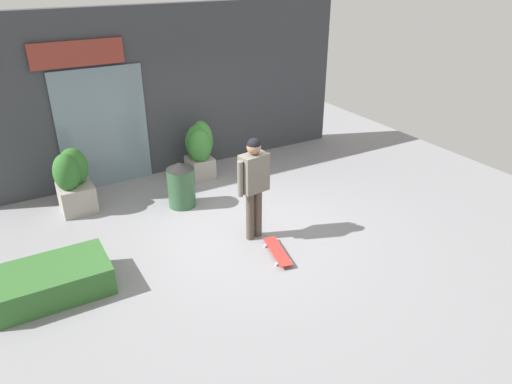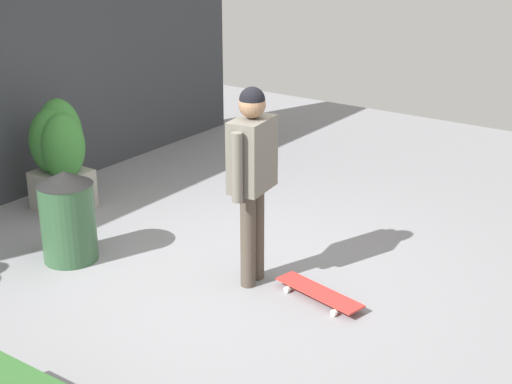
{
  "view_description": "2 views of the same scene",
  "coord_description": "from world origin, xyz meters",
  "px_view_note": "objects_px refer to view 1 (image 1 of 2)",
  "views": [
    {
      "loc": [
        -3.22,
        -6.13,
        4.14
      ],
      "look_at": [
        0.1,
        -0.35,
        0.82
      ],
      "focal_mm": 33.35,
      "sensor_mm": 36.0,
      "label": 1
    },
    {
      "loc": [
        -4.73,
        -3.75,
        3.07
      ],
      "look_at": [
        0.1,
        -0.35,
        0.82
      ],
      "focal_mm": 53.43,
      "sensor_mm": 36.0,
      "label": 2
    }
  ],
  "objects_px": {
    "planter_box_right": "(200,147)",
    "planter_box_left": "(73,181)",
    "skateboard": "(277,251)",
    "trash_bin": "(181,184)",
    "skateboarder": "(254,179)"
  },
  "relations": [
    {
      "from": "skateboard",
      "to": "planter_box_left",
      "type": "distance_m",
      "value": 3.89
    },
    {
      "from": "skateboard",
      "to": "planter_box_left",
      "type": "relative_size",
      "value": 0.73
    },
    {
      "from": "skateboard",
      "to": "trash_bin",
      "type": "bearing_deg",
      "value": -151.4
    },
    {
      "from": "planter_box_right",
      "to": "trash_bin",
      "type": "bearing_deg",
      "value": -129.09
    },
    {
      "from": "planter_box_right",
      "to": "trash_bin",
      "type": "xyz_separation_m",
      "value": [
        -0.84,
        -1.03,
        -0.23
      ]
    },
    {
      "from": "planter_box_left",
      "to": "trash_bin",
      "type": "height_order",
      "value": "planter_box_left"
    },
    {
      "from": "skateboard",
      "to": "planter_box_right",
      "type": "distance_m",
      "value": 3.35
    },
    {
      "from": "trash_bin",
      "to": "planter_box_right",
      "type": "bearing_deg",
      "value": 50.91
    },
    {
      "from": "skateboard",
      "to": "planter_box_right",
      "type": "bearing_deg",
      "value": -170.79
    },
    {
      "from": "skateboard",
      "to": "planter_box_right",
      "type": "xyz_separation_m",
      "value": [
        0.19,
        3.29,
        0.59
      ]
    },
    {
      "from": "skateboarder",
      "to": "trash_bin",
      "type": "distance_m",
      "value": 1.84
    },
    {
      "from": "skateboard",
      "to": "planter_box_right",
      "type": "height_order",
      "value": "planter_box_right"
    },
    {
      "from": "planter_box_right",
      "to": "planter_box_left",
      "type": "bearing_deg",
      "value": -174.23
    },
    {
      "from": "skateboard",
      "to": "planter_box_left",
      "type": "xyz_separation_m",
      "value": [
        -2.37,
        3.03,
        0.52
      ]
    },
    {
      "from": "skateboard",
      "to": "trash_bin",
      "type": "distance_m",
      "value": 2.38
    }
  ]
}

